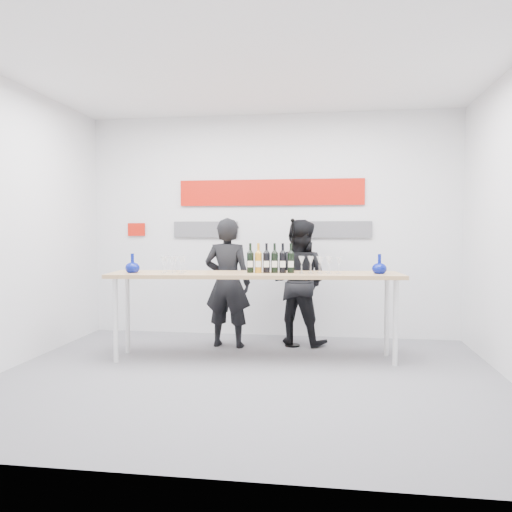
# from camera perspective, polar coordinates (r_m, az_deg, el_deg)

# --- Properties ---
(ground) EXTENTS (5.00, 5.00, 0.00)m
(ground) POSITION_cam_1_polar(r_m,az_deg,el_deg) (5.02, -0.96, -13.71)
(ground) COLOR slate
(ground) RESTS_ON ground
(back_wall) EXTENTS (5.00, 0.04, 3.00)m
(back_wall) POSITION_cam_1_polar(r_m,az_deg,el_deg) (6.79, 1.69, 3.47)
(back_wall) COLOR silver
(back_wall) RESTS_ON ground
(signage) EXTENTS (3.38, 0.02, 0.79)m
(signage) POSITION_cam_1_polar(r_m,az_deg,el_deg) (6.78, 1.19, 6.06)
(signage) COLOR red
(signage) RESTS_ON back_wall
(tasting_table) EXTENTS (3.27, 0.95, 0.97)m
(tasting_table) POSITION_cam_1_polar(r_m,az_deg,el_deg) (5.55, -0.15, -2.69)
(tasting_table) COLOR tan
(tasting_table) RESTS_ON ground
(wine_bottles) EXTENTS (0.53, 0.13, 0.33)m
(wine_bottles) POSITION_cam_1_polar(r_m,az_deg,el_deg) (5.53, 1.67, -0.23)
(wine_bottles) COLOR black
(wine_bottles) RESTS_ON tasting_table
(decanter_left) EXTENTS (0.16, 0.16, 0.21)m
(decanter_left) POSITION_cam_1_polar(r_m,az_deg,el_deg) (5.72, -13.94, -0.79)
(decanter_left) COLOR navy
(decanter_left) RESTS_ON tasting_table
(decanter_right) EXTENTS (0.16, 0.16, 0.21)m
(decanter_right) POSITION_cam_1_polar(r_m,az_deg,el_deg) (5.60, 13.92, -0.87)
(decanter_right) COLOR navy
(decanter_right) RESTS_ON tasting_table
(glasses_left) EXTENTS (0.28, 0.24, 0.18)m
(glasses_left) POSITION_cam_1_polar(r_m,az_deg,el_deg) (5.65, -9.38, -0.95)
(glasses_left) COLOR silver
(glasses_left) RESTS_ON tasting_table
(glasses_right) EXTENTS (0.48, 0.25, 0.18)m
(glasses_right) POSITION_cam_1_polar(r_m,az_deg,el_deg) (5.53, 7.07, -1.01)
(glasses_right) COLOR silver
(glasses_right) RESTS_ON tasting_table
(presenter_left) EXTENTS (0.61, 0.43, 1.59)m
(presenter_left) POSITION_cam_1_polar(r_m,az_deg,el_deg) (6.17, -3.27, -3.04)
(presenter_left) COLOR black
(presenter_left) RESTS_ON ground
(presenter_right) EXTENTS (0.92, 0.82, 1.57)m
(presenter_right) POSITION_cam_1_polar(r_m,az_deg,el_deg) (6.34, 4.91, -2.97)
(presenter_right) COLOR black
(presenter_right) RESTS_ON ground
(mic_stand) EXTENTS (0.18, 0.18, 1.59)m
(mic_stand) POSITION_cam_1_polar(r_m,az_deg,el_deg) (6.22, 4.19, -5.90)
(mic_stand) COLOR black
(mic_stand) RESTS_ON ground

